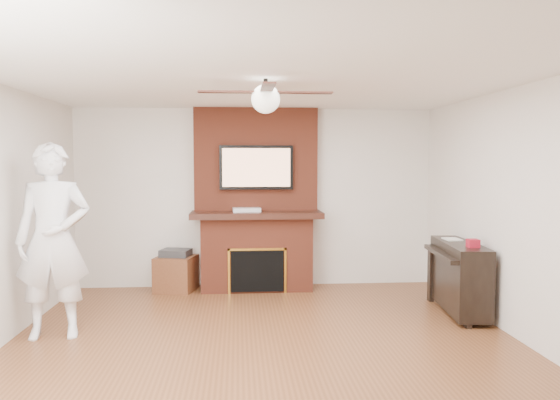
{
  "coord_description": "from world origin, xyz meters",
  "views": [
    {
      "loc": [
        -0.26,
        -4.94,
        1.76
      ],
      "look_at": [
        0.2,
        0.9,
        1.35
      ],
      "focal_mm": 35.0,
      "sensor_mm": 36.0,
      "label": 1
    }
  ],
  "objects": [
    {
      "name": "fireplace",
      "position": [
        0.0,
        2.55,
        1.0
      ],
      "size": [
        1.78,
        0.64,
        2.5
      ],
      "color": "brown",
      "rests_on": "ground"
    },
    {
      "name": "candle_blue",
      "position": [
        0.12,
        2.3,
        0.03
      ],
      "size": [
        0.06,
        0.06,
        0.07
      ],
      "primitive_type": "cylinder",
      "color": "teal",
      "rests_on": "ground"
    },
    {
      "name": "piano",
      "position": [
        2.3,
        1.12,
        0.44
      ],
      "size": [
        0.59,
        1.29,
        0.91
      ],
      "rotation": [
        0.0,
        0.0,
        -0.11
      ],
      "color": "black",
      "rests_on": "ground"
    },
    {
      "name": "cable_box",
      "position": [
        -0.14,
        2.45,
        1.11
      ],
      "size": [
        0.39,
        0.24,
        0.05
      ],
      "primitive_type": "cube",
      "rotation": [
        0.0,
        0.0,
        0.07
      ],
      "color": "silver",
      "rests_on": "fireplace"
    },
    {
      "name": "candle_cream",
      "position": [
        0.05,
        2.32,
        0.06
      ],
      "size": [
        0.08,
        0.08,
        0.12
      ],
      "primitive_type": "cylinder",
      "color": "beige",
      "rests_on": "ground"
    },
    {
      "name": "ceiling_fan",
      "position": [
        -0.0,
        0.0,
        2.33
      ],
      "size": [
        1.21,
        1.21,
        0.31
      ],
      "color": "black",
      "rests_on": "room_shell"
    },
    {
      "name": "tv",
      "position": [
        0.0,
        2.5,
        1.68
      ],
      "size": [
        1.0,
        0.08,
        0.6
      ],
      "color": "black",
      "rests_on": "fireplace"
    },
    {
      "name": "candle_green",
      "position": [
        -0.06,
        2.31,
        0.04
      ],
      "size": [
        0.07,
        0.07,
        0.08
      ],
      "primitive_type": "cylinder",
      "color": "#3B6F2C",
      "rests_on": "ground"
    },
    {
      "name": "candle_orange_extra",
      "position": [
        0.21,
        2.29,
        0.05
      ],
      "size": [
        0.07,
        0.07,
        0.11
      ],
      "primitive_type": "cylinder",
      "color": "#D118A5",
      "rests_on": "ground"
    },
    {
      "name": "candle_orange",
      "position": [
        -0.07,
        2.29,
        0.05
      ],
      "size": [
        0.07,
        0.07,
        0.11
      ],
      "primitive_type": "cylinder",
      "color": "orange",
      "rests_on": "ground"
    },
    {
      "name": "room_shell",
      "position": [
        0.0,
        0.0,
        1.25
      ],
      "size": [
        5.36,
        5.86,
        2.86
      ],
      "color": "brown",
      "rests_on": "ground"
    },
    {
      "name": "person",
      "position": [
        -2.09,
        0.6,
        0.98
      ],
      "size": [
        0.77,
        0.57,
        1.95
      ],
      "primitive_type": "imported",
      "rotation": [
        0.0,
        0.0,
        0.14
      ],
      "color": "white",
      "rests_on": "ground"
    },
    {
      "name": "side_table",
      "position": [
        -1.1,
        2.48,
        0.26
      ],
      "size": [
        0.6,
        0.6,
        0.57
      ],
      "rotation": [
        0.0,
        0.0,
        -0.24
      ],
      "color": "#592E19",
      "rests_on": "ground"
    }
  ]
}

